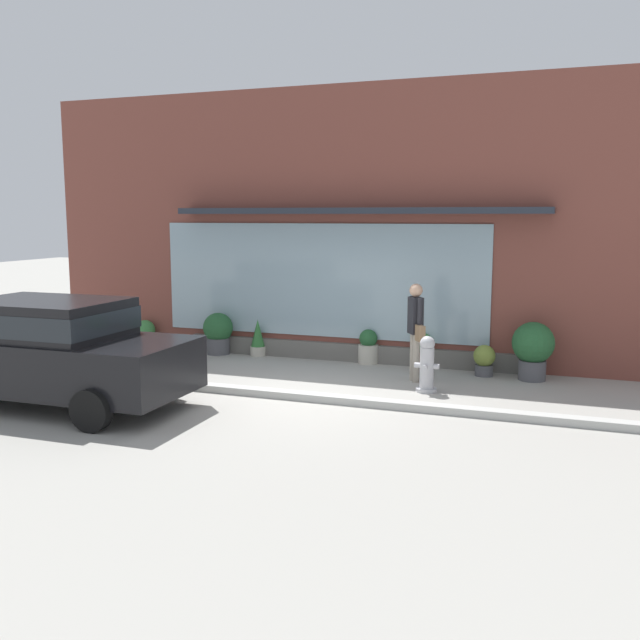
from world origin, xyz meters
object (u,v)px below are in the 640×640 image
(parked_car_black, at_px, (53,347))
(potted_plant_window_left, at_px, (423,348))
(potted_plant_doorstep, at_px, (258,338))
(potted_plant_by_entrance, at_px, (533,347))
(potted_plant_near_hydrant, at_px, (145,333))
(fire_hydrant, at_px, (427,364))
(potted_plant_window_center, at_px, (218,332))
(potted_plant_window_right, at_px, (484,360))
(pedestrian_with_handbag, at_px, (416,325))
(potted_plant_low_front, at_px, (368,347))

(parked_car_black, relative_size, potted_plant_window_left, 6.25)
(potted_plant_doorstep, bearing_deg, potted_plant_by_entrance, -3.53)
(potted_plant_by_entrance, height_order, potted_plant_near_hydrant, potted_plant_by_entrance)
(fire_hydrant, height_order, potted_plant_window_left, fire_hydrant)
(potted_plant_near_hydrant, xyz_separation_m, potted_plant_window_center, (1.88, -0.09, 0.14))
(potted_plant_near_hydrant, bearing_deg, potted_plant_window_left, 0.96)
(potted_plant_by_entrance, xyz_separation_m, potted_plant_doorstep, (-5.59, 0.34, -0.23))
(potted_plant_window_right, bearing_deg, potted_plant_near_hydrant, 177.96)
(parked_car_black, relative_size, potted_plant_doorstep, 5.41)
(parked_car_black, distance_m, potted_plant_window_left, 6.79)
(potted_plant_window_center, bearing_deg, pedestrian_with_handbag, -13.26)
(potted_plant_window_left, bearing_deg, fire_hydrant, -76.25)
(pedestrian_with_handbag, xyz_separation_m, potted_plant_doorstep, (-3.63, 1.18, -0.65))
(potted_plant_by_entrance, relative_size, potted_plant_window_left, 1.57)
(potted_plant_window_left, bearing_deg, parked_car_black, -135.11)
(parked_car_black, bearing_deg, potted_plant_window_right, 35.72)
(potted_plant_window_left, bearing_deg, potted_plant_doorstep, -178.79)
(potted_plant_window_right, xyz_separation_m, potted_plant_low_front, (-2.33, 0.34, 0.02))
(potted_plant_by_entrance, distance_m, potted_plant_low_front, 3.22)
(pedestrian_with_handbag, height_order, potted_plant_window_left, pedestrian_with_handbag)
(potted_plant_near_hydrant, relative_size, potted_plant_window_center, 0.70)
(pedestrian_with_handbag, relative_size, potted_plant_doorstep, 2.26)
(pedestrian_with_handbag, height_order, potted_plant_low_front, pedestrian_with_handbag)
(potted_plant_window_center, bearing_deg, parked_car_black, -95.14)
(fire_hydrant, bearing_deg, potted_plant_by_entrance, 42.53)
(potted_plant_low_front, relative_size, potted_plant_near_hydrant, 1.10)
(parked_car_black, xyz_separation_m, potted_plant_window_right, (6.02, 4.40, -0.62))
(potted_plant_near_hydrant, bearing_deg, potted_plant_window_right, -2.04)
(potted_plant_window_right, bearing_deg, potted_plant_doorstep, 176.40)
(pedestrian_with_handbag, relative_size, potted_plant_window_left, 2.61)
(pedestrian_with_handbag, relative_size, potted_plant_window_right, 3.03)
(potted_plant_near_hydrant, bearing_deg, fire_hydrant, -14.99)
(pedestrian_with_handbag, distance_m, parked_car_black, 6.04)
(parked_car_black, xyz_separation_m, potted_plant_by_entrance, (6.88, 4.35, -0.33))
(fire_hydrant, distance_m, potted_plant_window_center, 5.14)
(parked_car_black, distance_m, potted_plant_doorstep, 4.90)
(potted_plant_doorstep, xyz_separation_m, potted_plant_window_center, (-0.88, -0.12, 0.10))
(fire_hydrant, bearing_deg, potted_plant_window_left, 103.75)
(potted_plant_doorstep, relative_size, potted_plant_low_front, 1.13)
(parked_car_black, relative_size, potted_plant_window_center, 4.72)
(potted_plant_near_hydrant, height_order, potted_plant_window_center, potted_plant_window_center)
(pedestrian_with_handbag, xyz_separation_m, potted_plant_window_right, (1.11, 0.88, -0.72))
(pedestrian_with_handbag, xyz_separation_m, potted_plant_window_left, (-0.12, 1.26, -0.64))
(pedestrian_with_handbag, distance_m, potted_plant_window_left, 1.42)
(potted_plant_low_front, distance_m, potted_plant_near_hydrant, 5.16)
(potted_plant_doorstep, xyz_separation_m, potted_plant_near_hydrant, (-2.76, -0.03, -0.04))
(potted_plant_low_front, bearing_deg, pedestrian_with_handbag, -45.24)
(fire_hydrant, relative_size, potted_plant_window_right, 1.64)
(pedestrian_with_handbag, xyz_separation_m, parked_car_black, (-4.91, -3.52, -0.09))
(potted_plant_by_entrance, distance_m, potted_plant_doorstep, 5.61)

